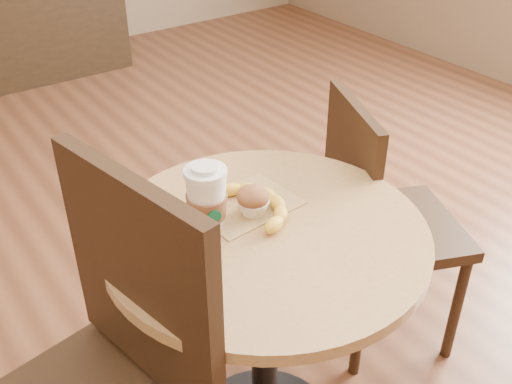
# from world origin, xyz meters

# --- Properties ---
(cafe_table) EXTENTS (0.75, 0.75, 0.75)m
(cafe_table) POSITION_xyz_m (0.11, -0.07, 0.55)
(cafe_table) COLOR black
(cafe_table) RESTS_ON ground
(chair_right) EXTENTS (0.51, 0.51, 0.88)m
(chair_right) POSITION_xyz_m (0.64, 0.06, 0.48)
(chair_right) COLOR #301E10
(chair_right) RESTS_ON ground
(kraft_bag) EXTENTS (0.25, 0.20, 0.00)m
(kraft_bag) POSITION_xyz_m (0.13, 0.04, 0.75)
(kraft_bag) COLOR #A78551
(kraft_bag) RESTS_ON cafe_table
(coffee_cup) EXTENTS (0.10, 0.10, 0.16)m
(coffee_cup) POSITION_xyz_m (0.01, 0.02, 0.82)
(coffee_cup) COLOR silver
(coffee_cup) RESTS_ON cafe_table
(muffin) EXTENTS (0.08, 0.08, 0.07)m
(muffin) POSITION_xyz_m (0.12, -0.00, 0.79)
(muffin) COLOR white
(muffin) RESTS_ON kraft_bag
(banana) EXTENTS (0.14, 0.25, 0.03)m
(banana) POSITION_xyz_m (0.15, 0.00, 0.77)
(banana) COLOR yellow
(banana) RESTS_ON kraft_bag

